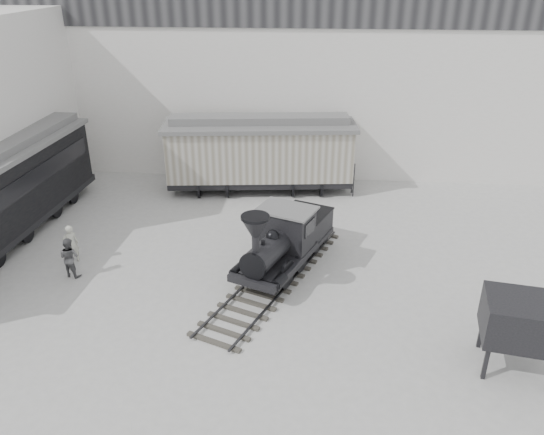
# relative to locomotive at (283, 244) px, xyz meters

# --- Properties ---
(ground) EXTENTS (90.00, 90.00, 0.00)m
(ground) POSITION_rel_locomotive_xyz_m (-1.03, -3.73, -1.18)
(ground) COLOR #9E9E9B
(north_wall) EXTENTS (34.00, 2.51, 11.00)m
(north_wall) POSITION_rel_locomotive_xyz_m (-1.03, 11.25, 4.37)
(north_wall) COLOR silver
(north_wall) RESTS_ON ground
(locomotive) EXTENTS (5.21, 9.12, 3.19)m
(locomotive) POSITION_rel_locomotive_xyz_m (0.00, 0.00, 0.00)
(locomotive) COLOR #413D37
(locomotive) RESTS_ON ground
(boxcar) EXTENTS (10.04, 4.13, 4.00)m
(boxcar) POSITION_rel_locomotive_xyz_m (-1.77, 8.29, 0.92)
(boxcar) COLOR black
(boxcar) RESTS_ON ground
(visitor_a) EXTENTS (0.71, 0.67, 1.63)m
(visitor_a) POSITION_rel_locomotive_xyz_m (-8.45, -0.04, -0.37)
(visitor_a) COLOR beige
(visitor_a) RESTS_ON ground
(visitor_b) EXTENTS (0.91, 0.78, 1.60)m
(visitor_b) POSITION_rel_locomotive_xyz_m (-8.06, -1.06, -0.38)
(visitor_b) COLOR #4C4C4E
(visitor_b) RESTS_ON ground
(coal_hopper) EXTENTS (2.41, 2.09, 2.34)m
(coal_hopper) POSITION_rel_locomotive_xyz_m (7.20, -4.91, 0.35)
(coal_hopper) COLOR black
(coal_hopper) RESTS_ON ground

